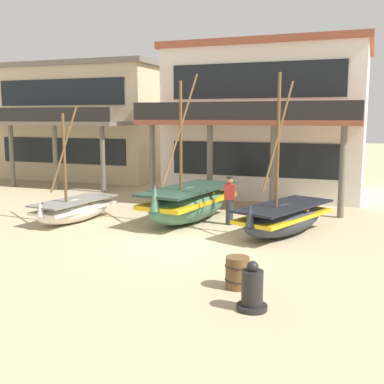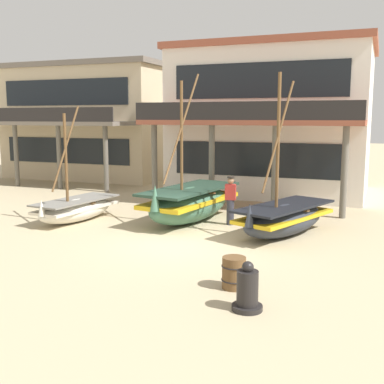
% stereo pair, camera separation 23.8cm
% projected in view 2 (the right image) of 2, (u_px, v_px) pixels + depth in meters
% --- Properties ---
extents(ground_plane, '(120.00, 120.00, 0.00)m').
position_uv_depth(ground_plane, '(180.00, 244.00, 14.11)').
color(ground_plane, tan).
extents(fishing_boat_near_left, '(2.75, 4.18, 5.01)m').
position_uv_depth(fishing_boat_near_left, '(284.00, 218.00, 15.08)').
color(fishing_boat_near_left, '#2D333D').
rests_on(fishing_boat_near_left, ground).
extents(fishing_boat_centre_large, '(2.44, 4.69, 5.20)m').
position_uv_depth(fishing_boat_centre_large, '(190.00, 203.00, 17.00)').
color(fishing_boat_centre_large, '#427056').
rests_on(fishing_boat_centre_large, ground).
extents(fishing_boat_far_right, '(1.75, 3.54, 4.08)m').
position_uv_depth(fishing_boat_far_right, '(76.00, 209.00, 17.15)').
color(fishing_boat_far_right, silver).
rests_on(fishing_boat_far_right, ground).
extents(fisherman_by_hull, '(0.39, 0.27, 1.68)m').
position_uv_depth(fisherman_by_hull, '(230.00, 201.00, 16.48)').
color(fisherman_by_hull, '#33333D').
rests_on(fisherman_by_hull, ground).
extents(capstan_winch, '(0.60, 0.60, 0.98)m').
position_uv_depth(capstan_winch, '(247.00, 291.00, 9.20)').
color(capstan_winch, black).
rests_on(capstan_winch, ground).
extents(wooden_barrel, '(0.56, 0.56, 0.70)m').
position_uv_depth(wooden_barrel, '(234.00, 273.00, 10.39)').
color(wooden_barrel, brown).
rests_on(wooden_barrel, ground).
extents(harbor_building_main, '(9.33, 9.38, 7.07)m').
position_uv_depth(harbor_building_main, '(273.00, 120.00, 23.57)').
color(harbor_building_main, white).
rests_on(harbor_building_main, ground).
extents(harbor_building_annex, '(10.13, 8.69, 6.85)m').
position_uv_depth(harbor_building_annex, '(92.00, 121.00, 29.64)').
color(harbor_building_annex, beige).
rests_on(harbor_building_annex, ground).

